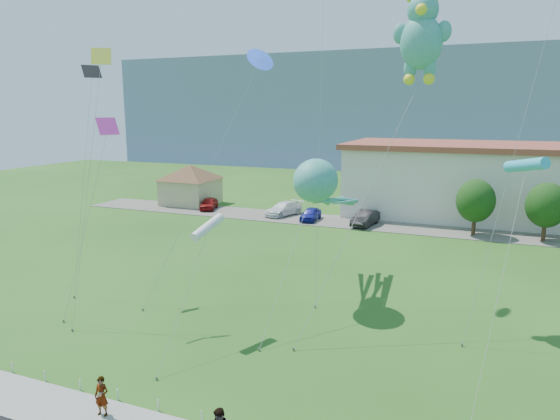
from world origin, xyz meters
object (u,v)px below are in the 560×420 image
at_px(octopus_kite, 322,190).
at_px(teddy_bear_kite, 422,36).
at_px(parked_car_blue, 311,214).
at_px(parked_car_black, 365,218).
at_px(pavilion, 190,181).
at_px(pedestrian_left, 102,396).
at_px(parked_car_red, 209,203).
at_px(parked_car_white, 284,209).

xyz_separation_m(octopus_kite, teddy_bear_kite, (5.60, 0.07, 8.94)).
xyz_separation_m(parked_car_blue, teddy_bear_kite, (13.26, -20.79, 15.11)).
xyz_separation_m(parked_car_black, octopus_kite, (1.58, -20.63, 6.07)).
height_order(pavilion, pedestrian_left, pavilion).
height_order(parked_car_black, octopus_kite, octopus_kite).
height_order(parked_car_blue, parked_car_black, parked_car_black).
relative_size(parked_car_red, parked_car_blue, 1.03).
bearing_deg(pedestrian_left, parked_car_red, 105.74).
height_order(pavilion, teddy_bear_kite, teddy_bear_kite).
xyz_separation_m(parked_car_red, teddy_bear_kite, (26.67, -22.06, 15.09)).
distance_m(parked_car_red, parked_car_blue, 13.47).
xyz_separation_m(pedestrian_left, parked_car_red, (-17.24, 38.11, -0.14)).
height_order(octopus_kite, teddy_bear_kite, teddy_bear_kite).
bearing_deg(parked_car_blue, parked_car_white, 157.90).
distance_m(parked_car_red, parked_car_black, 19.54).
relative_size(pedestrian_left, teddy_bear_kite, 0.09).
xyz_separation_m(parked_car_red, octopus_kite, (21.06, -22.13, 6.15)).
bearing_deg(parked_car_blue, octopus_kite, -71.16).
distance_m(pedestrian_left, octopus_kite, 17.49).
distance_m(pavilion, parked_car_blue, 17.92).
distance_m(octopus_kite, teddy_bear_kite, 10.55).
bearing_deg(parked_car_black, teddy_bear_kite, -62.82).
xyz_separation_m(pavilion, parked_car_white, (13.69, -2.20, -2.21)).
xyz_separation_m(pedestrian_left, octopus_kite, (3.82, 15.98, 6.01)).
xyz_separation_m(parked_car_blue, parked_car_black, (6.08, -0.23, 0.10)).
relative_size(parked_car_blue, teddy_bear_kite, 0.22).
bearing_deg(parked_car_black, parked_car_red, -176.48).
relative_size(pavilion, octopus_kite, 0.65).
distance_m(parked_car_red, parked_car_white, 9.70).
distance_m(pavilion, parked_car_black, 23.89).
bearing_deg(pedestrian_left, pavilion, 109.09).
distance_m(parked_car_red, teddy_bear_kite, 37.76).
bearing_deg(parked_car_white, pavilion, -169.64).
bearing_deg(parked_car_white, octopus_kite, -43.47).
distance_m(pedestrian_left, parked_car_red, 41.83).
bearing_deg(parked_car_blue, pavilion, 166.97).
height_order(parked_car_red, teddy_bear_kite, teddy_bear_kite).
bearing_deg(parked_car_red, parked_car_white, -16.31).
distance_m(pedestrian_left, teddy_bear_kite, 23.88).
bearing_deg(parked_car_white, parked_car_blue, -1.30).
bearing_deg(pedestrian_left, parked_car_white, 92.55).
xyz_separation_m(pedestrian_left, parked_car_black, (2.24, 36.61, -0.06)).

